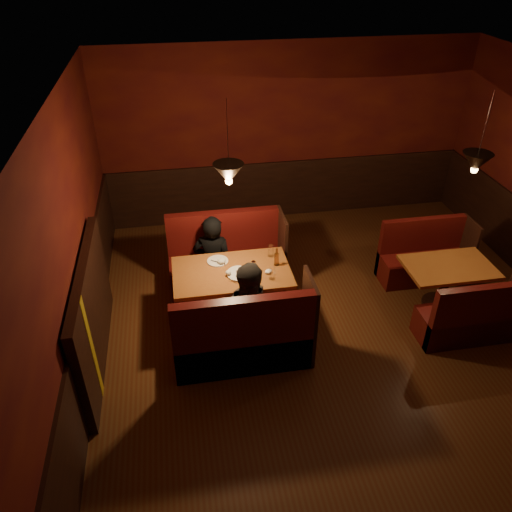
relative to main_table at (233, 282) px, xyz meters
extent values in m
cube|color=#582913|center=(1.28, -0.82, -0.60)|extent=(6.00, 7.00, 0.01)
cube|color=black|center=(1.28, -0.82, 2.31)|extent=(6.00, 7.00, 0.01)
cube|color=#39090C|center=(1.28, 2.69, 0.86)|extent=(6.00, 0.01, 2.90)
cube|color=#39090C|center=(-1.72, -0.82, 0.86)|extent=(0.01, 7.00, 2.90)
cube|color=black|center=(1.28, 2.66, -0.09)|extent=(6.00, 0.04, 1.00)
cube|color=black|center=(-1.70, -0.82, -0.09)|extent=(0.04, 7.00, 1.00)
cube|color=black|center=(-1.64, -0.42, 0.06)|extent=(0.10, 2.20, 1.30)
cube|color=gold|center=(-1.58, -0.97, 0.06)|extent=(0.01, 0.12, 1.30)
cylinder|color=#333333|center=(-0.01, 0.00, 1.86)|extent=(0.01, 0.01, 0.80)
cone|color=black|center=(-0.01, 0.00, 1.46)|extent=(0.34, 0.34, 0.22)
sphere|color=#FFBF72|center=(-0.01, 0.00, 1.37)|extent=(0.08, 0.08, 0.08)
cylinder|color=#333333|center=(2.77, -0.18, 1.86)|extent=(0.01, 0.01, 0.80)
cone|color=black|center=(2.77, -0.18, 1.46)|extent=(0.34, 0.34, 0.22)
sphere|color=#FFBF72|center=(2.77, -0.18, 1.37)|extent=(0.08, 0.08, 0.08)
cube|color=brown|center=(-0.01, 0.00, 0.15)|extent=(1.43, 0.87, 0.05)
cylinder|color=black|center=(-0.01, 0.00, -0.23)|extent=(0.14, 0.14, 0.72)
cylinder|color=black|center=(-0.01, 0.00, -0.57)|extent=(0.57, 0.57, 0.04)
cylinder|color=silver|center=(0.06, -0.09, 0.19)|extent=(0.29, 0.29, 0.02)
cube|color=black|center=(0.08, -0.12, 0.21)|extent=(0.09, 0.08, 0.04)
ellipsoid|color=silver|center=(-0.07, -0.10, 0.22)|extent=(0.07, 0.07, 0.06)
cube|color=tan|center=(0.06, -0.19, 0.21)|extent=(0.08, 0.06, 0.03)
cylinder|color=silver|center=(-0.03, -0.23, 0.20)|extent=(0.11, 0.08, 0.01)
cylinder|color=silver|center=(-0.16, 0.23, 0.18)|extent=(0.27, 0.27, 0.02)
ellipsoid|color=beige|center=(-0.12, 0.17, 0.22)|extent=(0.10, 0.10, 0.06)
cube|color=silver|center=(-0.16, 0.18, 0.19)|extent=(0.17, 0.14, 0.00)
cylinder|color=white|center=(0.26, 0.03, 0.22)|extent=(0.05, 0.05, 0.09)
cylinder|color=white|center=(0.52, 0.24, 0.25)|extent=(0.08, 0.08, 0.15)
cylinder|color=white|center=(0.44, -0.25, 0.25)|extent=(0.08, 0.08, 0.15)
cylinder|color=#47230F|center=(0.55, 0.03, 0.26)|extent=(0.06, 0.06, 0.16)
cylinder|color=#47230F|center=(0.55, 0.03, 0.38)|extent=(0.03, 0.03, 0.07)
ellipsoid|color=white|center=(0.42, -0.12, 0.20)|extent=(0.12, 0.11, 0.04)
cube|color=#490F11|center=(-0.01, 0.74, -0.36)|extent=(1.53, 0.56, 0.46)
cube|color=#490F11|center=(-0.01, 0.96, -0.05)|extent=(1.53, 0.12, 1.07)
cube|color=black|center=(0.77, 0.74, -0.05)|extent=(0.04, 0.56, 1.07)
cube|color=#490F11|center=(-0.01, -0.74, -0.36)|extent=(1.53, 0.56, 0.46)
cube|color=#490F11|center=(-0.01, -0.96, -0.05)|extent=(1.53, 0.12, 1.07)
cube|color=black|center=(0.77, -0.74, -0.05)|extent=(0.04, 0.56, 1.07)
cube|color=brown|center=(2.77, -0.18, 0.02)|extent=(1.13, 0.72, 0.04)
cylinder|color=black|center=(2.77, -0.18, -0.29)|extent=(0.12, 0.12, 0.59)
cylinder|color=black|center=(2.77, -0.18, -0.57)|extent=(0.48, 0.48, 0.03)
cube|color=#490F11|center=(2.77, 0.44, -0.40)|extent=(1.21, 0.47, 0.38)
cube|color=#490F11|center=(2.77, 0.62, -0.15)|extent=(1.21, 0.10, 0.89)
cube|color=black|center=(3.40, 0.44, -0.15)|extent=(0.03, 0.47, 0.89)
cube|color=#490F11|center=(2.77, -0.79, -0.40)|extent=(1.21, 0.47, 0.38)
cube|color=#490F11|center=(2.77, -0.98, -0.15)|extent=(1.21, 0.10, 0.89)
imported|color=black|center=(-0.18, 0.69, 0.16)|extent=(0.63, 0.51, 1.51)
imported|color=black|center=(0.15, -0.58, 0.18)|extent=(0.76, 0.60, 1.54)
camera|label=1|loc=(-0.57, -4.94, 3.67)|focal=35.00mm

